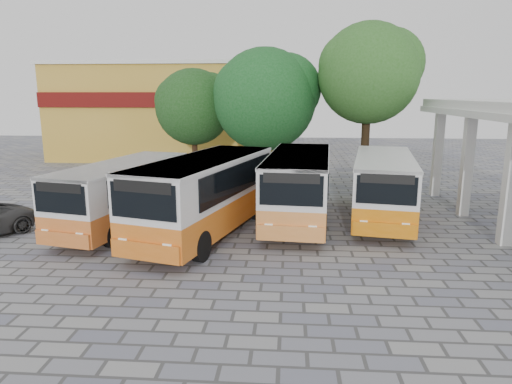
# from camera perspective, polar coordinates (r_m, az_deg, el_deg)

# --- Properties ---
(ground) EXTENTS (90.00, 90.00, 0.00)m
(ground) POSITION_cam_1_polar(r_m,az_deg,el_deg) (16.62, 5.58, -7.93)
(ground) COLOR gray
(ground) RESTS_ON ground
(shophouse_block) EXTENTS (20.40, 10.40, 8.30)m
(shophouse_block) POSITION_cam_1_polar(r_m,az_deg,el_deg) (42.93, -10.19, 9.98)
(shophouse_block) COLOR #B88E2D
(shophouse_block) RESTS_ON ground
(bus_far_left) EXTENTS (4.02, 8.21, 2.82)m
(bus_far_left) POSITION_cam_1_polar(r_m,az_deg,el_deg) (20.37, -16.24, 0.18)
(bus_far_left) COLOR #CA6525
(bus_far_left) RESTS_ON ground
(bus_centre_left) EXTENTS (4.99, 9.36, 3.19)m
(bus_centre_left) POSITION_cam_1_polar(r_m,az_deg,el_deg) (18.56, -6.32, 0.13)
(bus_centre_left) COLOR #CD6216
(bus_centre_left) RESTS_ON ground
(bus_centre_right) EXTENTS (3.32, 8.75, 3.08)m
(bus_centre_right) POSITION_cam_1_polar(r_m,az_deg,el_deg) (20.57, 5.38, 1.17)
(bus_centre_right) COLOR orange
(bus_centre_right) RESTS_ON ground
(bus_far_right) EXTENTS (3.84, 8.51, 2.94)m
(bus_far_right) POSITION_cam_1_polar(r_m,az_deg,el_deg) (21.56, 15.63, 1.07)
(bus_far_right) COLOR #D16C06
(bus_far_right) RESTS_ON ground
(tree_left) EXTENTS (5.48, 5.21, 7.41)m
(tree_left) POSITION_cam_1_polar(r_m,az_deg,el_deg) (32.17, -7.68, 10.80)
(tree_left) COLOR #372213
(tree_left) RESTS_ON ground
(tree_middle) EXTENTS (6.87, 6.54, 8.59)m
(tree_middle) POSITION_cam_1_polar(r_m,az_deg,el_deg) (29.78, 1.27, 11.89)
(tree_middle) COLOR black
(tree_middle) RESTS_ON ground
(tree_right) EXTENTS (6.28, 5.98, 9.86)m
(tree_right) POSITION_cam_1_polar(r_m,az_deg,el_deg) (28.83, 14.05, 14.56)
(tree_right) COLOR black
(tree_right) RESTS_ON ground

